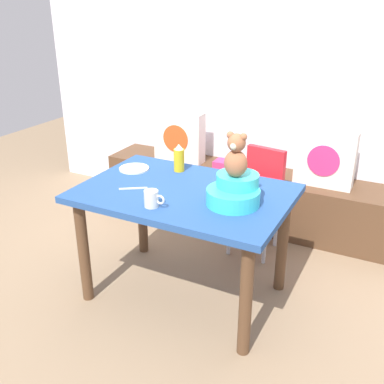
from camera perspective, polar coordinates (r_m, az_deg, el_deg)
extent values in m
plane|color=#8C7256|center=(3.06, -0.87, -12.62)|extent=(8.00, 8.00, 0.00)
cube|color=silver|center=(3.84, 9.49, 15.68)|extent=(4.40, 0.10, 2.60)
cube|color=brown|center=(3.88, 7.21, -0.58)|extent=(2.60, 0.44, 0.46)
cube|color=white|center=(3.96, -1.60, 7.04)|extent=(0.44, 0.14, 0.44)
cylinder|color=#D84C1E|center=(3.90, -2.12, 6.77)|extent=(0.24, 0.01, 0.24)
cube|color=white|center=(3.56, 16.57, 4.14)|extent=(0.44, 0.14, 0.44)
cylinder|color=#E02D72|center=(3.49, 16.33, 3.79)|extent=(0.24, 0.01, 0.24)
cube|color=#C8336E|center=(3.86, 4.36, 3.53)|extent=(0.20, 0.14, 0.06)
cube|color=#264C8C|center=(2.70, -0.96, -0.17)|extent=(1.25, 0.85, 0.04)
cylinder|color=brown|center=(2.90, -13.60, -7.32)|extent=(0.07, 0.07, 0.70)
cylinder|color=brown|center=(2.43, 6.84, -13.41)|extent=(0.07, 0.07, 0.70)
cylinder|color=brown|center=(3.37, -6.36, -2.23)|extent=(0.07, 0.07, 0.70)
cylinder|color=brown|center=(2.97, 11.43, -6.29)|extent=(0.07, 0.07, 0.70)
cylinder|color=red|center=(3.32, 8.06, 0.35)|extent=(0.34, 0.34, 0.10)
cube|color=red|center=(3.38, 9.36, 3.60)|extent=(0.30, 0.10, 0.24)
cube|color=white|center=(3.15, 6.55, 0.40)|extent=(0.33, 0.25, 0.02)
cylinder|color=silver|center=(3.37, 4.74, -4.44)|extent=(0.03, 0.03, 0.46)
cylinder|color=silver|center=(3.29, 9.27, -5.44)|extent=(0.03, 0.03, 0.46)
cylinder|color=silver|center=(3.60, 6.45, -2.57)|extent=(0.03, 0.03, 0.46)
cylinder|color=silver|center=(3.52, 10.71, -3.45)|extent=(0.03, 0.03, 0.46)
cylinder|color=#33C8CC|center=(2.50, 5.23, -0.62)|extent=(0.30, 0.30, 0.09)
cylinder|color=#33C8CC|center=(2.52, 5.81, 1.54)|extent=(0.24, 0.24, 0.07)
ellipsoid|color=#A56441|center=(2.45, 5.57, 3.61)|extent=(0.13, 0.11, 0.15)
sphere|color=#A56441|center=(2.41, 5.68, 6.24)|extent=(0.10, 0.10, 0.10)
sphere|color=beige|center=(2.38, 5.29, 5.80)|extent=(0.04, 0.04, 0.04)
sphere|color=#A56441|center=(2.41, 4.88, 7.22)|extent=(0.04, 0.04, 0.04)
sphere|color=#A56441|center=(2.39, 6.56, 6.97)|extent=(0.04, 0.04, 0.04)
cylinder|color=gold|center=(2.97, -1.66, 4.06)|extent=(0.07, 0.07, 0.15)
cone|color=white|center=(2.94, -1.68, 5.76)|extent=(0.06, 0.06, 0.03)
cylinder|color=silver|center=(2.47, -5.19, -0.84)|extent=(0.08, 0.08, 0.09)
torus|color=silver|center=(2.45, -4.16, -0.97)|extent=(0.06, 0.01, 0.06)
cylinder|color=white|center=(3.04, -7.36, 2.97)|extent=(0.20, 0.20, 0.01)
cube|color=silver|center=(2.73, -7.48, 0.46)|extent=(0.15, 0.11, 0.01)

